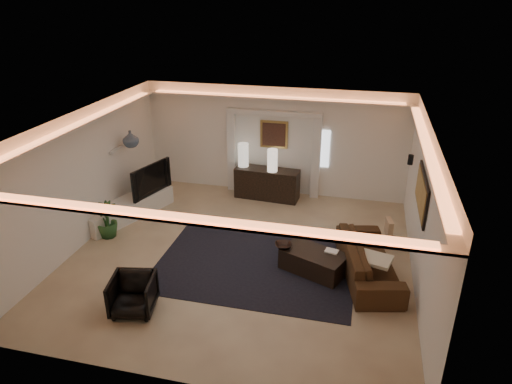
% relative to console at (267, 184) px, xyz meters
% --- Properties ---
extents(floor, '(7.00, 7.00, 0.00)m').
position_rel_console_xyz_m(floor, '(0.08, -3.02, -0.40)').
color(floor, '#C3AF87').
rests_on(floor, ground).
extents(ceiling, '(7.00, 7.00, 0.00)m').
position_rel_console_xyz_m(ceiling, '(0.08, -3.02, 2.50)').
color(ceiling, white).
rests_on(ceiling, ground).
extents(wall_back, '(7.00, 0.00, 7.00)m').
position_rel_console_xyz_m(wall_back, '(0.08, 0.48, 1.05)').
color(wall_back, white).
rests_on(wall_back, ground).
extents(wall_front, '(7.00, 0.00, 7.00)m').
position_rel_console_xyz_m(wall_front, '(0.08, -6.52, 1.05)').
color(wall_front, white).
rests_on(wall_front, ground).
extents(wall_left, '(0.00, 7.00, 7.00)m').
position_rel_console_xyz_m(wall_left, '(-3.42, -3.02, 1.05)').
color(wall_left, white).
rests_on(wall_left, ground).
extents(wall_right, '(0.00, 7.00, 7.00)m').
position_rel_console_xyz_m(wall_right, '(3.58, -3.02, 1.05)').
color(wall_right, white).
rests_on(wall_right, ground).
extents(cove_soffit, '(7.00, 7.00, 0.04)m').
position_rel_console_xyz_m(cove_soffit, '(0.08, -3.02, 2.22)').
color(cove_soffit, silver).
rests_on(cove_soffit, ceiling).
extents(daylight_slit, '(0.25, 0.03, 1.00)m').
position_rel_console_xyz_m(daylight_slit, '(1.43, 0.46, 0.95)').
color(daylight_slit, white).
rests_on(daylight_slit, wall_back).
extents(area_rug, '(4.00, 3.00, 0.01)m').
position_rel_console_xyz_m(area_rug, '(0.48, -3.22, -0.39)').
color(area_rug, black).
rests_on(area_rug, ground).
extents(pilaster_left, '(0.22, 0.20, 2.20)m').
position_rel_console_xyz_m(pilaster_left, '(-1.07, 0.38, 0.70)').
color(pilaster_left, silver).
rests_on(pilaster_left, ground).
extents(pilaster_right, '(0.22, 0.20, 2.20)m').
position_rel_console_xyz_m(pilaster_right, '(1.23, 0.38, 0.70)').
color(pilaster_right, silver).
rests_on(pilaster_right, ground).
extents(alcove_header, '(2.52, 0.20, 0.12)m').
position_rel_console_xyz_m(alcove_header, '(0.08, 0.38, 1.85)').
color(alcove_header, silver).
rests_on(alcove_header, wall_back).
extents(painting_frame, '(0.74, 0.04, 0.74)m').
position_rel_console_xyz_m(painting_frame, '(0.08, 0.45, 1.25)').
color(painting_frame, tan).
rests_on(painting_frame, wall_back).
extents(painting_canvas, '(0.62, 0.02, 0.62)m').
position_rel_console_xyz_m(painting_canvas, '(0.08, 0.42, 1.25)').
color(painting_canvas, '#4C2D1E').
rests_on(painting_canvas, wall_back).
extents(art_panel_frame, '(0.04, 1.64, 0.74)m').
position_rel_console_xyz_m(art_panel_frame, '(3.55, -2.72, 1.30)').
color(art_panel_frame, black).
rests_on(art_panel_frame, wall_right).
extents(art_panel_gold, '(0.02, 1.50, 0.62)m').
position_rel_console_xyz_m(art_panel_gold, '(3.53, -2.72, 1.30)').
color(art_panel_gold, tan).
rests_on(art_panel_gold, wall_right).
extents(wall_sconce, '(0.12, 0.12, 0.22)m').
position_rel_console_xyz_m(wall_sconce, '(3.46, -0.82, 1.28)').
color(wall_sconce, black).
rests_on(wall_sconce, wall_right).
extents(wall_niche, '(0.10, 0.55, 0.04)m').
position_rel_console_xyz_m(wall_niche, '(-3.36, -1.62, 1.25)').
color(wall_niche, silver).
rests_on(wall_niche, wall_left).
extents(console, '(1.73, 0.65, 0.85)m').
position_rel_console_xyz_m(console, '(0.00, 0.00, 0.00)').
color(console, black).
rests_on(console, ground).
extents(lamp_left, '(0.37, 0.37, 0.63)m').
position_rel_console_xyz_m(lamp_left, '(-0.67, 0.09, 0.69)').
color(lamp_left, beige).
rests_on(lamp_left, console).
extents(lamp_right, '(0.29, 0.29, 0.59)m').
position_rel_console_xyz_m(lamp_right, '(0.16, -0.09, 0.69)').
color(lamp_right, white).
rests_on(lamp_right, console).
extents(media_ledge, '(1.46, 2.53, 0.46)m').
position_rel_console_xyz_m(media_ledge, '(-3.07, -1.90, -0.18)').
color(media_ledge, silver).
rests_on(media_ledge, ground).
extents(tv, '(1.34, 0.55, 0.77)m').
position_rel_console_xyz_m(tv, '(-2.76, -1.36, 0.44)').
color(tv, black).
rests_on(tv, media_ledge).
extents(figurine, '(0.13, 0.13, 0.34)m').
position_rel_console_xyz_m(figurine, '(-2.83, -0.66, 0.24)').
color(figurine, '#4B2F1E').
rests_on(figurine, media_ledge).
extents(ginger_jar, '(0.45, 0.45, 0.40)m').
position_rel_console_xyz_m(ginger_jar, '(-3.07, -1.43, 1.47)').
color(ginger_jar, slate).
rests_on(ginger_jar, wall_niche).
extents(plant, '(0.60, 0.60, 0.83)m').
position_rel_console_xyz_m(plant, '(-3.07, -2.91, 0.02)').
color(plant, '#265022').
rests_on(plant, ground).
extents(sofa, '(2.50, 1.43, 0.69)m').
position_rel_console_xyz_m(sofa, '(2.71, -3.10, -0.06)').
color(sofa, '#3A2016').
rests_on(sofa, ground).
extents(throw_blanket, '(0.72, 0.64, 0.07)m').
position_rel_console_xyz_m(throw_blanket, '(2.81, -3.39, 0.15)').
color(throw_blanket, beige).
rests_on(throw_blanket, sofa).
extents(throw_pillow, '(0.17, 0.37, 0.36)m').
position_rel_console_xyz_m(throw_pillow, '(3.09, -2.04, 0.15)').
color(throw_pillow, tan).
rests_on(throw_pillow, sofa).
extents(coffee_table, '(1.42, 1.12, 0.47)m').
position_rel_console_xyz_m(coffee_table, '(1.65, -3.22, -0.20)').
color(coffee_table, black).
rests_on(coffee_table, ground).
extents(bowl, '(0.43, 0.43, 0.08)m').
position_rel_console_xyz_m(bowl, '(1.03, -3.18, 0.05)').
color(bowl, black).
rests_on(bowl, coffee_table).
extents(magazine, '(0.29, 0.23, 0.03)m').
position_rel_console_xyz_m(magazine, '(1.99, -3.13, 0.02)').
color(magazine, white).
rests_on(magazine, coffee_table).
extents(armchair, '(0.86, 0.88, 0.68)m').
position_rel_console_xyz_m(armchair, '(-1.25, -5.20, -0.06)').
color(armchair, black).
rests_on(armchair, ground).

